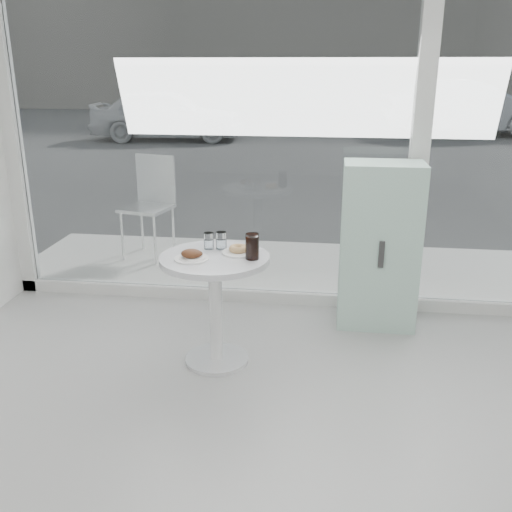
# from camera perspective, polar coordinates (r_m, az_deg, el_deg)

# --- Properties ---
(room_shell) EXTENTS (6.00, 6.00, 6.00)m
(room_shell) POSITION_cam_1_polar(r_m,az_deg,el_deg) (1.01, -5.87, 15.73)
(room_shell) COLOR white
(room_shell) RESTS_ON ground
(storefront) EXTENTS (5.00, 0.14, 3.00)m
(storefront) POSITION_cam_1_polar(r_m,az_deg,el_deg) (4.56, 5.79, 15.47)
(storefront) COLOR white
(storefront) RESTS_ON ground
(main_table) EXTENTS (0.72, 0.72, 0.77)m
(main_table) POSITION_cam_1_polar(r_m,az_deg,el_deg) (3.80, -4.10, -3.14)
(main_table) COLOR white
(main_table) RESTS_ON ground
(patio_deck) EXTENTS (5.60, 1.60, 0.05)m
(patio_deck) POSITION_cam_1_polar(r_m,az_deg,el_deg) (5.69, 4.79, -1.25)
(patio_deck) COLOR silver
(patio_deck) RESTS_ON ground
(street) EXTENTS (40.00, 24.00, 0.00)m
(street) POSITION_cam_1_polar(r_m,az_deg,el_deg) (17.66, 6.92, 12.15)
(street) COLOR #3C3C3C
(street) RESTS_ON ground
(far_building) EXTENTS (40.00, 2.00, 8.00)m
(far_building) POSITION_cam_1_polar(r_m,az_deg,el_deg) (26.63, 7.65, 22.90)
(far_building) COLOR gray
(far_building) RESTS_ON ground
(mint_cabinet) EXTENTS (0.59, 0.41, 1.28)m
(mint_cabinet) POSITION_cam_1_polar(r_m,az_deg,el_deg) (4.45, 12.23, 0.99)
(mint_cabinet) COLOR #A1CEBB
(mint_cabinet) RESTS_ON ground
(patio_chair) EXTENTS (0.54, 0.54, 1.03)m
(patio_chair) POSITION_cam_1_polar(r_m,az_deg,el_deg) (5.98, -10.50, 5.58)
(patio_chair) COLOR white
(patio_chair) RESTS_ON patio_deck
(car_white) EXTENTS (4.12, 1.94, 1.36)m
(car_white) POSITION_cam_1_polar(r_m,az_deg,el_deg) (15.90, -8.88, 13.83)
(car_white) COLOR silver
(car_white) RESTS_ON street
(car_silver) EXTENTS (4.81, 1.98, 1.55)m
(car_silver) POSITION_cam_1_polar(r_m,az_deg,el_deg) (17.81, 20.27, 13.73)
(car_silver) COLOR #A4A6AB
(car_silver) RESTS_ON street
(plate_fritter) EXTENTS (0.22, 0.22, 0.07)m
(plate_fritter) POSITION_cam_1_polar(r_m,az_deg,el_deg) (3.66, -6.41, 0.04)
(plate_fritter) COLOR white
(plate_fritter) RESTS_ON main_table
(plate_donut) EXTENTS (0.22, 0.22, 0.05)m
(plate_donut) POSITION_cam_1_polar(r_m,az_deg,el_deg) (3.76, -1.76, 0.57)
(plate_donut) COLOR white
(plate_donut) RESTS_ON main_table
(water_tumbler_a) EXTENTS (0.07, 0.07, 0.11)m
(water_tumbler_a) POSITION_cam_1_polar(r_m,az_deg,el_deg) (3.86, -4.76, 1.44)
(water_tumbler_a) COLOR white
(water_tumbler_a) RESTS_ON main_table
(water_tumbler_b) EXTENTS (0.07, 0.07, 0.12)m
(water_tumbler_b) POSITION_cam_1_polar(r_m,az_deg,el_deg) (3.85, -3.50, 1.47)
(water_tumbler_b) COLOR white
(water_tumbler_b) RESTS_ON main_table
(cola_glass) EXTENTS (0.09, 0.09, 0.17)m
(cola_glass) POSITION_cam_1_polar(r_m,az_deg,el_deg) (3.63, -0.38, 0.92)
(cola_glass) COLOR white
(cola_glass) RESTS_ON main_table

